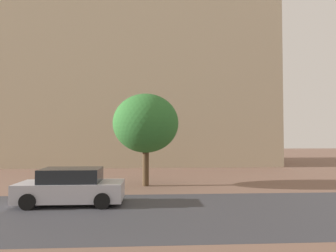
% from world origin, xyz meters
% --- Properties ---
extents(ground_plane, '(120.00, 120.00, 0.00)m').
position_xyz_m(ground_plane, '(0.00, 10.00, 0.00)').
color(ground_plane, brown).
extents(street_asphalt_strip, '(120.00, 7.14, 0.00)m').
position_xyz_m(street_asphalt_strip, '(0.00, 9.50, 0.00)').
color(street_asphalt_strip, '#38383D').
rests_on(street_asphalt_strip, ground_plane).
extents(landmark_building, '(29.99, 12.84, 35.23)m').
position_xyz_m(landmark_building, '(-3.07, 31.94, 10.91)').
color(landmark_building, beige).
rests_on(landmark_building, ground_plane).
extents(car_silver, '(4.37, 2.07, 1.52)m').
position_xyz_m(car_silver, '(-4.01, 11.07, 0.73)').
color(car_silver, '#B2B2BC').
rests_on(car_silver, ground_plane).
extents(tree_curb_far, '(3.84, 3.84, 5.39)m').
position_xyz_m(tree_curb_far, '(-0.92, 15.73, 3.65)').
color(tree_curb_far, '#4C3823').
rests_on(tree_curb_far, ground_plane).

